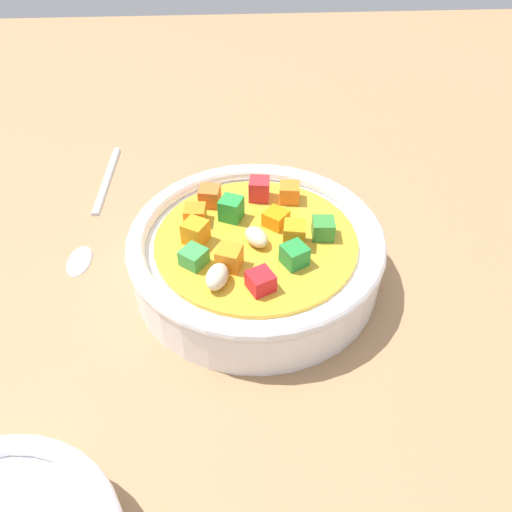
# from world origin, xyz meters

# --- Properties ---
(ground_plane) EXTENTS (1.40, 1.40, 0.02)m
(ground_plane) POSITION_xyz_m (0.00, 0.00, -0.01)
(ground_plane) COLOR #9E754F
(soup_bowl_main) EXTENTS (0.21, 0.21, 0.06)m
(soup_bowl_main) POSITION_xyz_m (-0.00, -0.00, 0.03)
(soup_bowl_main) COLOR white
(soup_bowl_main) RESTS_ON ground_plane
(spoon) EXTENTS (0.21, 0.02, 0.01)m
(spoon) POSITION_xyz_m (-0.09, -0.15, 0.00)
(spoon) COLOR silver
(spoon) RESTS_ON ground_plane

